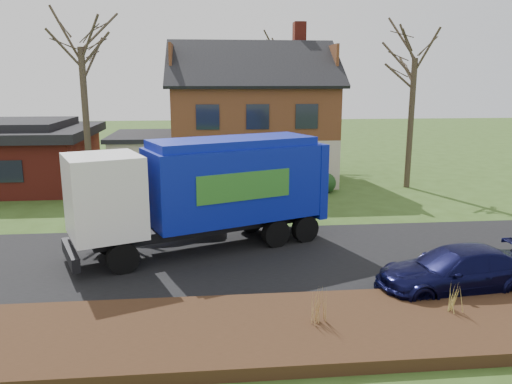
{
  "coord_description": "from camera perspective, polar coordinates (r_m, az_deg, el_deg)",
  "views": [
    {
      "loc": [
        -0.66,
        -15.86,
        5.86
      ],
      "look_at": [
        1.15,
        2.5,
        1.72
      ],
      "focal_mm": 35.0,
      "sensor_mm": 36.0,
      "label": 1
    }
  ],
  "objects": [
    {
      "name": "ranch_house",
      "position": [
        31.27,
        -26.9,
        3.85
      ],
      "size": [
        9.8,
        8.2,
        3.7
      ],
      "color": "maroon",
      "rests_on": "ground"
    },
    {
      "name": "grass_clump_east",
      "position": [
        13.37,
        21.65,
        -11.1
      ],
      "size": [
        0.3,
        0.25,
        0.76
      ],
      "color": "tan",
      "rests_on": "mulch_verge"
    },
    {
      "name": "tree_front_west",
      "position": [
        25.01,
        -19.6,
        17.82
      ],
      "size": [
        3.44,
        3.44,
        10.21
      ],
      "color": "#3F3426",
      "rests_on": "ground"
    },
    {
      "name": "garbage_truck",
      "position": [
        17.46,
        -5.46,
        0.62
      ],
      "size": [
        9.3,
        5.64,
        3.88
      ],
      "rotation": [
        0.0,
        0.0,
        0.39
      ],
      "color": "black",
      "rests_on": "ground"
    },
    {
      "name": "navy_wagon",
      "position": [
        15.14,
        21.87,
        -8.4
      ],
      "size": [
        4.72,
        2.31,
        1.32
      ],
      "primitive_type": "imported",
      "rotation": [
        0.0,
        0.0,
        -1.47
      ],
      "color": "black",
      "rests_on": "ground"
    },
    {
      "name": "tree_front_east",
      "position": [
        28.76,
        17.88,
        16.64
      ],
      "size": [
        3.61,
        3.61,
        10.03
      ],
      "color": "#3F3426",
      "rests_on": "ground"
    },
    {
      "name": "road",
      "position": [
        16.92,
        -3.07,
        -7.6
      ],
      "size": [
        80.0,
        7.0,
        0.02
      ],
      "primitive_type": "cube",
      "color": "black",
      "rests_on": "ground"
    },
    {
      "name": "main_house",
      "position": [
        29.91,
        -1.52,
        9.14
      ],
      "size": [
        12.95,
        8.95,
        9.26
      ],
      "color": "beige",
      "rests_on": "ground"
    },
    {
      "name": "grass_clump_mid",
      "position": [
        12.03,
        6.95,
        -12.59
      ],
      "size": [
        0.32,
        0.27,
        0.91
      ],
      "color": "#AD844C",
      "rests_on": "mulch_verge"
    },
    {
      "name": "tree_back",
      "position": [
        37.52,
        2.96,
        17.15
      ],
      "size": [
        3.34,
        3.34,
        10.57
      ],
      "color": "#383022",
      "rests_on": "ground"
    },
    {
      "name": "silver_sedan",
      "position": [
        20.18,
        -11.01,
        -2.09
      ],
      "size": [
        4.96,
        1.89,
        1.62
      ],
      "primitive_type": "imported",
      "rotation": [
        0.0,
        0.0,
        1.53
      ],
      "color": "#ACAFB4",
      "rests_on": "ground"
    },
    {
      "name": "ground",
      "position": [
        16.93,
        -3.07,
        -7.63
      ],
      "size": [
        120.0,
        120.0,
        0.0
      ],
      "primitive_type": "plane",
      "color": "#314918",
      "rests_on": "ground"
    },
    {
      "name": "mulch_verge",
      "position": [
        12.03,
        -1.87,
        -15.71
      ],
      "size": [
        80.0,
        3.5,
        0.3
      ],
      "primitive_type": "cube",
      "color": "#301E10",
      "rests_on": "ground"
    }
  ]
}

